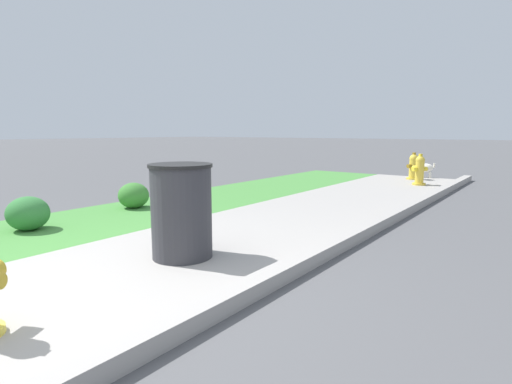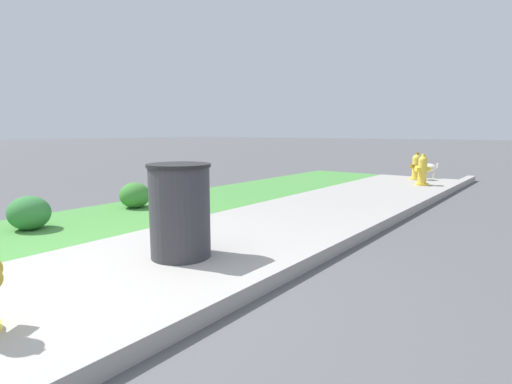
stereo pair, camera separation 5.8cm
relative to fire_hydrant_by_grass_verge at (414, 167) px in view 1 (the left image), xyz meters
The scene contains 9 objects.
ground_plane 8.38m from the fire_hydrant_by_grass_verge, behind, with size 120.00×120.00×0.00m, color #515154.
sidewalk_pavement 8.38m from the fire_hydrant_by_grass_verge, behind, with size 18.00×2.05×0.01m, color #9E9993.
street_curb 8.44m from the fire_hydrant_by_grass_verge, behind, with size 18.00×0.16×0.12m, color #9E9993.
fire_hydrant_by_grass_verge is the anchor object (origin of this frame).
fire_hydrant_far_end 1.02m from the fire_hydrant_by_grass_verge, 158.06° to the right, with size 0.35×0.33×0.67m.
small_white_dog 0.58m from the fire_hydrant_by_grass_verge, ahead, with size 0.29×0.51×0.44m.
trash_bin 7.36m from the fire_hydrant_by_grass_verge, behind, with size 0.57×0.57×0.86m.
shrub_bush_far_verge 8.02m from the fire_hydrant_by_grass_verge, 164.44° to the left, with size 0.47×0.47×0.40m.
shrub_bush_mid_verge 6.58m from the fire_hydrant_by_grass_verge, 159.37° to the left, with size 0.45×0.45×0.38m.
Camera 1 is at (-1.38, -2.71, 1.14)m, focal length 28.00 mm.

